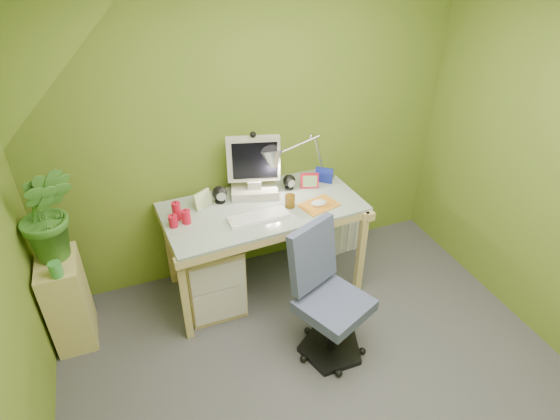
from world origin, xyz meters
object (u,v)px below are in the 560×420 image
object	(u,v)px
monitor	(254,163)
radiator	(340,228)
task_chair	(334,305)
side_ledge	(68,301)
potted_plant	(48,214)
desk	(264,248)
desk_lamp	(311,147)

from	to	relation	value
monitor	radiator	world-z (taller)	monitor
task_chair	side_ledge	bearing A→B (deg)	130.69
side_ledge	radiator	size ratio (longest dim) A/B	1.59
side_ledge	task_chair	bearing A→B (deg)	-25.11
monitor	potted_plant	bearing A→B (deg)	-158.51
radiator	desk	bearing A→B (deg)	-169.31
desk_lamp	side_ledge	size ratio (longest dim) A/B	0.90
desk	task_chair	size ratio (longest dim) A/B	1.68
task_chair	potted_plant	bearing A→B (deg)	128.68
desk_lamp	potted_plant	size ratio (longest dim) A/B	0.93
desk	radiator	bearing A→B (deg)	12.99
monitor	task_chair	bearing A→B (deg)	-62.93
desk	desk_lamp	size ratio (longest dim) A/B	2.32
desk_lamp	potted_plant	bearing A→B (deg)	172.06
desk_lamp	task_chair	distance (m)	1.18
desk	desk_lamp	world-z (taller)	desk_lamp
desk	monitor	distance (m)	0.66
task_chair	radiator	bearing A→B (deg)	36.40
monitor	desk_lamp	bearing A→B (deg)	14.90
desk_lamp	radiator	xyz separation A→B (m)	(0.33, 0.05, -0.85)
radiator	side_ledge	bearing A→B (deg)	-179.03
task_chair	radiator	xyz separation A→B (m)	(0.57, 1.01, -0.21)
side_ledge	radiator	world-z (taller)	side_ledge
monitor	desk_lamp	xyz separation A→B (m)	(0.45, 0.00, 0.05)
potted_plant	task_chair	xyz separation A→B (m)	(1.57, -0.81, -0.58)
monitor	potted_plant	world-z (taller)	potted_plant
monitor	radiator	distance (m)	1.12
side_ledge	radiator	bearing A→B (deg)	6.74
monitor	potted_plant	distance (m)	1.37
side_ledge	potted_plant	world-z (taller)	potted_plant
desk	task_chair	xyz separation A→B (m)	(0.21, -0.78, 0.04)
desk	desk_lamp	xyz separation A→B (m)	(0.45, 0.18, 0.68)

